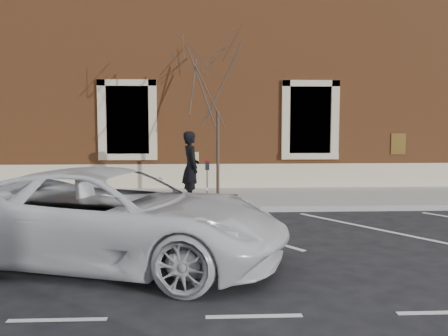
{
  "coord_description": "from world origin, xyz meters",
  "views": [
    {
      "loc": [
        -0.66,
        -12.92,
        2.44
      ],
      "look_at": [
        0.0,
        0.6,
        1.1
      ],
      "focal_mm": 40.0,
      "sensor_mm": 36.0,
      "label": 1
    }
  ],
  "objects": [
    {
      "name": "building_civic",
      "position": [
        0.0,
        7.74,
        4.0
      ],
      "size": [
        40.0,
        8.62,
        8.0
      ],
      "color": "brown",
      "rests_on": "ground"
    },
    {
      "name": "tree_grate",
      "position": [
        -0.14,
        1.25,
        0.17
      ],
      "size": [
        1.21,
        1.21,
        0.03
      ],
      "primitive_type": "cube",
      "color": "#3D1D13",
      "rests_on": "sidewalk_near"
    },
    {
      "name": "sidewalk_near",
      "position": [
        0.0,
        1.75,
        0.07
      ],
      "size": [
        40.0,
        3.5,
        0.15
      ],
      "primitive_type": "cube",
      "color": "#A2A198",
      "rests_on": "ground"
    },
    {
      "name": "curb_near",
      "position": [
        0.0,
        -0.05,
        0.07
      ],
      "size": [
        40.0,
        0.12,
        0.15
      ],
      "primitive_type": "cube",
      "color": "#9E9E99",
      "rests_on": "ground"
    },
    {
      "name": "parking_meter",
      "position": [
        -0.46,
        0.29,
        1.0
      ],
      "size": [
        0.11,
        0.09,
        1.23
      ],
      "rotation": [
        0.0,
        0.0,
        -0.09
      ],
      "color": "#595B60",
      "rests_on": "sidewalk_near"
    },
    {
      "name": "white_truck",
      "position": [
        -2.11,
        -4.68,
        0.81
      ],
      "size": [
        6.37,
        4.31,
        1.62
      ],
      "primitive_type": "imported",
      "rotation": [
        0.0,
        0.0,
        1.27
      ],
      "color": "silver",
      "rests_on": "ground"
    },
    {
      "name": "sapling",
      "position": [
        -0.14,
        1.25,
        3.34
      ],
      "size": [
        2.74,
        2.74,
        4.56
      ],
      "color": "#3E3125",
      "rests_on": "sidewalk_near"
    },
    {
      "name": "man",
      "position": [
        -0.91,
        0.75,
        1.13
      ],
      "size": [
        0.64,
        0.81,
        1.95
      ],
      "primitive_type": "imported",
      "rotation": [
        0.0,
        0.0,
        1.85
      ],
      "color": "black",
      "rests_on": "sidewalk_near"
    },
    {
      "name": "parking_stripes",
      "position": [
        0.0,
        -2.2,
        0.0
      ],
      "size": [
        28.0,
        4.4,
        0.01
      ],
      "primitive_type": null,
      "color": "silver",
      "rests_on": "ground"
    },
    {
      "name": "ground",
      "position": [
        0.0,
        0.0,
        0.0
      ],
      "size": [
        120.0,
        120.0,
        0.0
      ],
      "primitive_type": "plane",
      "color": "#28282B",
      "rests_on": "ground"
    }
  ]
}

